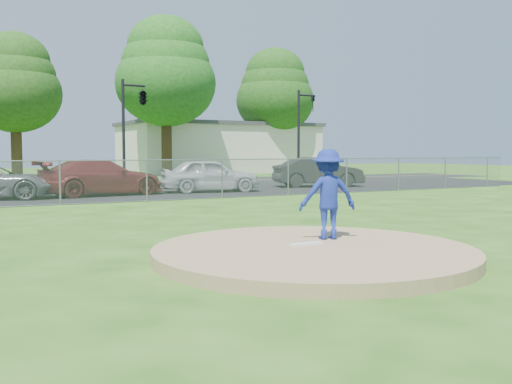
% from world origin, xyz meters
% --- Properties ---
extents(ground, '(120.00, 120.00, 0.00)m').
position_xyz_m(ground, '(0.00, 10.00, 0.00)').
color(ground, '#245211').
rests_on(ground, ground).
extents(pitchers_mound, '(5.40, 5.40, 0.20)m').
position_xyz_m(pitchers_mound, '(0.00, 0.00, 0.10)').
color(pitchers_mound, '#987B53').
rests_on(pitchers_mound, ground).
extents(pitching_rubber, '(0.60, 0.15, 0.04)m').
position_xyz_m(pitching_rubber, '(0.00, 0.20, 0.22)').
color(pitching_rubber, white).
rests_on(pitching_rubber, pitchers_mound).
extents(chain_link_fence, '(40.00, 0.06, 1.50)m').
position_xyz_m(chain_link_fence, '(0.00, 12.00, 0.75)').
color(chain_link_fence, gray).
rests_on(chain_link_fence, ground).
extents(parking_lot, '(50.00, 8.00, 0.01)m').
position_xyz_m(parking_lot, '(0.00, 16.50, 0.01)').
color(parking_lot, black).
rests_on(parking_lot, ground).
extents(street, '(60.00, 7.00, 0.01)m').
position_xyz_m(street, '(0.00, 24.00, 0.00)').
color(street, black).
rests_on(street, ground).
extents(commercial_building, '(16.40, 9.40, 4.30)m').
position_xyz_m(commercial_building, '(16.00, 38.00, 2.16)').
color(commercial_building, beige).
rests_on(commercial_building, ground).
extents(tree_center, '(6.16, 6.16, 9.84)m').
position_xyz_m(tree_center, '(-1.00, 34.00, 6.47)').
color(tree_center, '#3B2615').
rests_on(tree_center, ground).
extents(tree_right, '(7.28, 7.28, 11.63)m').
position_xyz_m(tree_right, '(9.00, 32.00, 7.65)').
color(tree_right, '#352213').
rests_on(tree_right, ground).
extents(tree_far_right, '(6.72, 6.72, 10.74)m').
position_xyz_m(tree_far_right, '(20.00, 35.00, 7.06)').
color(tree_far_right, '#3C2216').
rests_on(tree_far_right, ground).
extents(traffic_signal_center, '(1.42, 2.48, 5.60)m').
position_xyz_m(traffic_signal_center, '(3.97, 22.00, 4.61)').
color(traffic_signal_center, black).
rests_on(traffic_signal_center, ground).
extents(traffic_signal_right, '(1.28, 0.20, 5.60)m').
position_xyz_m(traffic_signal_right, '(14.24, 22.00, 3.36)').
color(traffic_signal_right, black).
rests_on(traffic_signal_right, ground).
extents(pitcher, '(1.19, 0.90, 1.64)m').
position_xyz_m(pitcher, '(0.73, 0.61, 1.02)').
color(pitcher, navy).
rests_on(pitcher, pitchers_mound).
extents(parked_car_darkred, '(5.28, 2.63, 1.47)m').
position_xyz_m(parked_car_darkred, '(0.25, 15.61, 0.75)').
color(parked_car_darkred, maroon).
rests_on(parked_car_darkred, parking_lot).
extents(parked_car_pearl, '(4.64, 2.60, 1.49)m').
position_xyz_m(parked_car_pearl, '(5.00, 15.39, 0.76)').
color(parked_car_pearl, silver).
rests_on(parked_car_pearl, parking_lot).
extents(parked_car_charcoal, '(4.81, 2.82, 1.50)m').
position_xyz_m(parked_car_charcoal, '(11.45, 16.22, 0.76)').
color(parked_car_charcoal, black).
rests_on(parked_car_charcoal, parking_lot).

